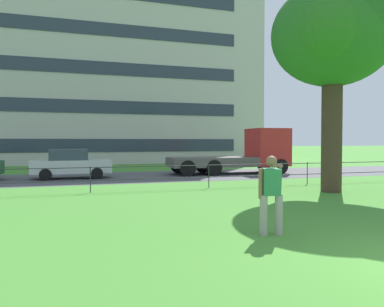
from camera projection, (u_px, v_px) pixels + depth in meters
The scene contains 7 objects.
street_strip at pixel (172, 176), 21.48m from camera, with size 80.00×6.92×0.01m, color #4C4C51.
park_fence at pixel (209, 172), 15.79m from camera, with size 28.81×0.04×1.00m.
tree_large_lawn at pixel (336, 34), 14.18m from camera, with size 4.63×5.21×7.98m.
person_thrower at pixel (271, 192), 7.79m from camera, with size 0.63×0.74×1.64m.
car_silver_center at pixel (71, 164), 19.82m from camera, with size 4.01×1.83×1.54m.
flatbed_truck_far_left at pixel (246, 153), 23.17m from camera, with size 7.36×2.61×2.75m.
apartment_building_background at pixel (47, 61), 37.56m from camera, with size 40.18×15.76×19.89m.
Camera 1 is at (-5.48, -4.07, 1.93)m, focal length 35.38 mm.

